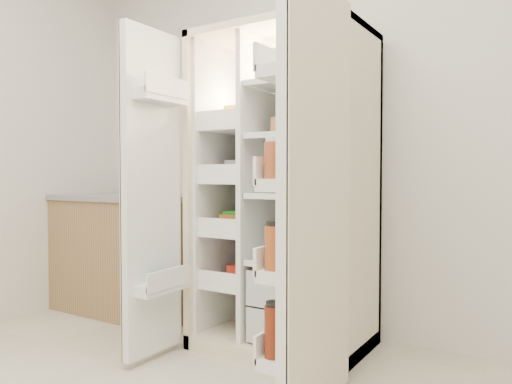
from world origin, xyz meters
The scene contains 5 objects.
wall_back centered at (0.00, 2.00, 1.35)m, with size 4.00×0.02×2.70m, color silver.
refrigerator centered at (-0.14, 1.65, 0.74)m, with size 0.92×0.70×1.80m.
freezer_door centered at (-0.65, 1.05, 0.89)m, with size 0.15×0.40×1.72m.
fridge_door centered at (0.33, 0.96, 0.87)m, with size 0.17×0.58×1.72m.
kitchen_counter centered at (-1.46, 1.65, 0.43)m, with size 1.17×0.62×0.85m.
Camera 1 is at (1.19, -0.84, 0.99)m, focal length 34.00 mm.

